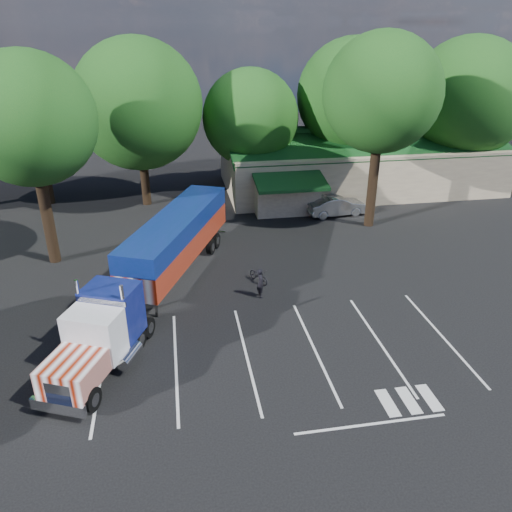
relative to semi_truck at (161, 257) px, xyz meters
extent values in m
plane|color=black|center=(3.68, -0.62, -2.21)|extent=(120.00, 120.00, 0.00)
cube|color=beige|center=(17.68, 17.38, -0.21)|extent=(24.00, 11.00, 4.00)
cube|color=#13451B|center=(17.68, 14.98, 2.29)|extent=(24.20, 6.25, 2.10)
cube|color=#13451B|center=(17.68, 19.78, 2.29)|extent=(24.20, 6.25, 2.10)
cube|color=beige|center=(9.68, 11.68, -0.81)|extent=(5.00, 2.50, 2.80)
cube|color=#13451B|center=(9.68, 10.38, 0.69)|extent=(5.40, 3.19, 0.80)
cylinder|color=black|center=(-9.32, 17.18, -0.21)|extent=(0.70, 0.70, 4.00)
sphere|color=#164F1A|center=(-9.32, 17.18, 4.94)|extent=(8.40, 8.40, 8.40)
cylinder|color=black|center=(-1.32, 15.58, -0.06)|extent=(0.70, 0.70, 4.30)
sphere|color=#164F1A|center=(-1.32, 15.58, 5.84)|extent=(10.00, 10.00, 10.00)
cylinder|color=black|center=(7.68, 16.88, -0.41)|extent=(0.70, 0.70, 3.60)
sphere|color=#164F1A|center=(7.68, 16.88, 4.39)|extent=(8.00, 8.00, 8.00)
cylinder|color=black|center=(16.68, 17.38, 0.04)|extent=(0.70, 0.70, 4.50)
sphere|color=#164F1A|center=(16.68, 17.38, 5.89)|extent=(9.60, 9.60, 9.60)
cylinder|color=black|center=(26.68, 16.18, -0.26)|extent=(0.70, 0.70, 3.90)
sphere|color=#164F1A|center=(26.68, 16.18, 5.59)|extent=(10.40, 10.40, 10.40)
cylinder|color=black|center=(-6.82, 5.38, 0.79)|extent=(0.70, 0.70, 6.00)
sphere|color=#164F1A|center=(-6.82, 5.38, 6.64)|extent=(7.60, 7.60, 7.60)
cylinder|color=black|center=(15.18, 7.88, 1.04)|extent=(0.70, 0.70, 6.50)
sphere|color=#164F1A|center=(15.18, 7.88, 7.29)|extent=(8.00, 8.00, 8.00)
cube|color=black|center=(-2.64, -6.20, -1.53)|extent=(3.33, 6.22, 0.23)
cube|color=white|center=(-3.98, -9.34, -1.62)|extent=(2.18, 1.10, 0.50)
cube|color=white|center=(-3.91, -9.17, -1.08)|extent=(1.05, 0.53, 0.82)
cube|color=white|center=(-3.50, -8.21, -0.89)|extent=(2.78, 2.83, 1.05)
cube|color=silver|center=(-2.78, -6.53, -0.35)|extent=(2.66, 2.23, 2.09)
cube|color=black|center=(-3.01, -7.08, 0.11)|extent=(1.95, 0.89, 0.91)
cube|color=white|center=(-2.48, -5.82, 0.84)|extent=(2.21, 1.01, 0.23)
cube|color=#0B1651|center=(-2.14, -5.03, -0.17)|extent=(2.81, 2.57, 2.46)
cylinder|color=white|center=(-3.42, -5.37, 0.15)|extent=(0.21, 0.21, 3.09)
cylinder|color=white|center=(-1.50, -6.19, 0.15)|extent=(0.21, 0.21, 3.09)
cylinder|color=white|center=(-3.73, -5.63, -1.53)|extent=(1.12, 1.58, 0.60)
cylinder|color=white|center=(-1.47, -6.60, -1.53)|extent=(1.12, 1.58, 0.60)
cube|color=silver|center=(0.96, 2.26, -0.26)|extent=(6.74, 11.65, 1.37)
cube|color=navy|center=(0.96, 2.26, 0.97)|extent=(6.74, 11.65, 1.09)
cube|color=black|center=(2.46, 5.78, -1.44)|extent=(2.25, 3.36, 0.32)
cube|color=black|center=(-1.55, -2.01, -1.58)|extent=(0.14, 0.14, 1.27)
cube|color=black|center=(-0.38, -2.51, -1.58)|extent=(0.14, 0.14, 1.27)
cube|color=white|center=(3.28, 7.71, -1.80)|extent=(2.05, 0.96, 0.11)
cylinder|color=black|center=(-4.55, -8.25, -1.71)|extent=(0.69, 1.05, 1.00)
cylinder|color=black|center=(-2.79, -9.00, -1.71)|extent=(0.69, 1.05, 1.00)
cylinder|color=black|center=(-2.91, -4.40, -1.71)|extent=(0.69, 1.05, 1.00)
cylinder|color=black|center=(-1.15, -5.15, -1.71)|extent=(0.69, 1.05, 1.00)
cylinder|color=black|center=(-2.52, -3.48, -1.71)|extent=(0.69, 1.05, 1.00)
cylinder|color=black|center=(-0.76, -4.23, -1.71)|extent=(0.69, 1.05, 1.00)
cylinder|color=black|center=(1.30, 5.48, -1.71)|extent=(0.69, 1.05, 1.00)
cylinder|color=black|center=(3.05, 4.73, -1.71)|extent=(0.69, 1.05, 1.00)
cylinder|color=black|center=(1.72, 6.49, -1.71)|extent=(0.69, 1.05, 1.00)
cylinder|color=black|center=(3.48, 5.74, -1.71)|extent=(0.69, 1.05, 1.00)
imported|color=black|center=(5.28, -1.34, -1.36)|extent=(0.42, 0.63, 1.70)
imported|color=black|center=(5.48, 0.38, -1.79)|extent=(1.26, 1.70, 0.85)
imported|color=#96999D|center=(13.43, 10.35, -1.44)|extent=(4.85, 2.17, 1.55)
camera|label=1|loc=(0.95, -25.05, 11.61)|focal=35.00mm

